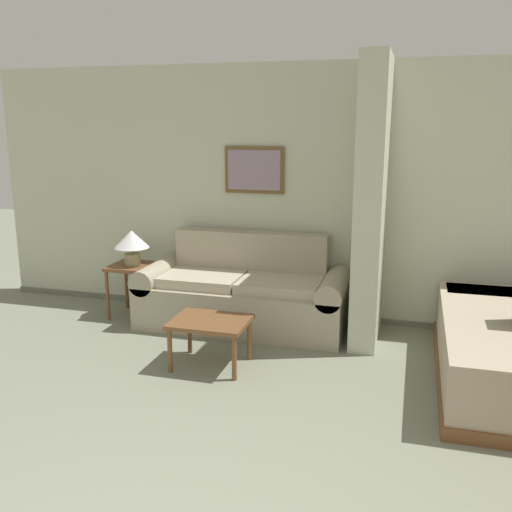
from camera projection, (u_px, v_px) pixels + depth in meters
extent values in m
cube|color=beige|center=(337.00, 195.00, 5.75)|extent=(7.64, 0.12, 2.60)
cube|color=slate|center=(332.00, 317.00, 5.97)|extent=(7.64, 0.02, 0.06)
cube|color=brown|center=(254.00, 170.00, 5.84)|extent=(0.63, 0.02, 0.48)
cube|color=gray|center=(254.00, 170.00, 5.83)|extent=(0.56, 0.01, 0.41)
cube|color=beige|center=(371.00, 203.00, 5.18)|extent=(0.24, 0.87, 2.60)
cube|color=tan|center=(242.00, 306.00, 5.73)|extent=(1.60, 0.84, 0.43)
cube|color=tan|center=(251.00, 255.00, 5.93)|extent=(1.60, 0.20, 0.49)
cube|color=tan|center=(159.00, 299.00, 5.97)|extent=(0.23, 0.84, 0.43)
cylinder|color=tan|center=(158.00, 274.00, 5.91)|extent=(0.25, 0.84, 0.25)
cube|color=tan|center=(333.00, 314.00, 5.49)|extent=(0.23, 0.84, 0.43)
cylinder|color=tan|center=(334.00, 287.00, 5.43)|extent=(0.25, 0.84, 0.25)
cube|color=#BAAF94|center=(203.00, 279.00, 5.73)|extent=(0.78, 0.60, 0.10)
cube|color=#BAAF94|center=(280.00, 285.00, 5.52)|extent=(0.78, 0.60, 0.10)
cube|color=brown|center=(210.00, 322.00, 4.76)|extent=(0.64, 0.51, 0.04)
cylinder|color=brown|center=(170.00, 351.00, 4.68)|extent=(0.04, 0.04, 0.37)
cylinder|color=brown|center=(234.00, 358.00, 4.53)|extent=(0.04, 0.04, 0.37)
cylinder|color=brown|center=(190.00, 333.00, 5.08)|extent=(0.04, 0.04, 0.37)
cylinder|color=brown|center=(249.00, 339.00, 4.93)|extent=(0.04, 0.04, 0.37)
cube|color=brown|center=(133.00, 266.00, 6.00)|extent=(0.46, 0.46, 0.04)
cylinder|color=brown|center=(108.00, 295.00, 5.93)|extent=(0.04, 0.04, 0.52)
cylinder|color=brown|center=(143.00, 299.00, 5.82)|extent=(0.04, 0.04, 0.52)
cylinder|color=brown|center=(126.00, 285.00, 6.31)|extent=(0.04, 0.04, 0.52)
cylinder|color=brown|center=(160.00, 288.00, 6.20)|extent=(0.04, 0.04, 0.52)
cylinder|color=tan|center=(133.00, 259.00, 5.99)|extent=(0.17, 0.17, 0.12)
cylinder|color=tan|center=(132.00, 251.00, 5.96)|extent=(0.02, 0.02, 0.07)
cone|color=silver|center=(132.00, 239.00, 5.94)|extent=(0.36, 0.36, 0.18)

